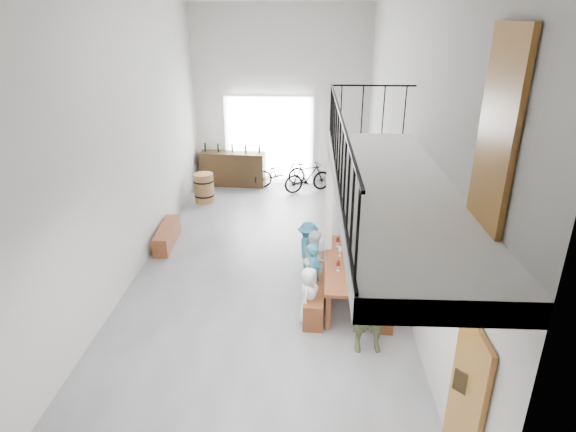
{
  "coord_description": "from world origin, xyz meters",
  "views": [
    {
      "loc": [
        0.89,
        -9.17,
        5.12
      ],
      "look_at": [
        0.5,
        -0.5,
        1.49
      ],
      "focal_mm": 30.0,
      "sensor_mm": 36.0,
      "label": 1
    }
  ],
  "objects_px": {
    "oak_barrel": "(204,188)",
    "serving_counter": "(233,169)",
    "tasting_table": "(350,266)",
    "side_bench": "(167,235)",
    "bicycle_near": "(280,173)",
    "host_standing": "(371,303)",
    "bench_inner": "(316,288)"
  },
  "relations": [
    {
      "from": "host_standing",
      "to": "bench_inner",
      "type": "bearing_deg",
      "value": 113.83
    },
    {
      "from": "oak_barrel",
      "to": "bicycle_near",
      "type": "bearing_deg",
      "value": 35.25
    },
    {
      "from": "bench_inner",
      "to": "serving_counter",
      "type": "relative_size",
      "value": 1.06
    },
    {
      "from": "serving_counter",
      "to": "host_standing",
      "type": "xyz_separation_m",
      "value": [
        3.48,
        -8.24,
        0.34
      ]
    },
    {
      "from": "tasting_table",
      "to": "host_standing",
      "type": "xyz_separation_m",
      "value": [
        0.21,
        -1.55,
        0.18
      ]
    },
    {
      "from": "tasting_table",
      "to": "host_standing",
      "type": "distance_m",
      "value": 1.57
    },
    {
      "from": "oak_barrel",
      "to": "serving_counter",
      "type": "distance_m",
      "value": 1.69
    },
    {
      "from": "tasting_table",
      "to": "bench_inner",
      "type": "distance_m",
      "value": 0.8
    },
    {
      "from": "oak_barrel",
      "to": "host_standing",
      "type": "bearing_deg",
      "value": -58.39
    },
    {
      "from": "bench_inner",
      "to": "side_bench",
      "type": "relative_size",
      "value": 1.39
    },
    {
      "from": "bench_inner",
      "to": "side_bench",
      "type": "height_order",
      "value": "bench_inner"
    },
    {
      "from": "serving_counter",
      "to": "tasting_table",
      "type": "bearing_deg",
      "value": -59.57
    },
    {
      "from": "oak_barrel",
      "to": "host_standing",
      "type": "distance_m",
      "value": 7.85
    },
    {
      "from": "tasting_table",
      "to": "host_standing",
      "type": "relative_size",
      "value": 1.38
    },
    {
      "from": "serving_counter",
      "to": "bicycle_near",
      "type": "relative_size",
      "value": 1.22
    },
    {
      "from": "bench_inner",
      "to": "oak_barrel",
      "type": "bearing_deg",
      "value": 125.32
    },
    {
      "from": "tasting_table",
      "to": "serving_counter",
      "type": "bearing_deg",
      "value": 117.88
    },
    {
      "from": "tasting_table",
      "to": "serving_counter",
      "type": "height_order",
      "value": "serving_counter"
    },
    {
      "from": "tasting_table",
      "to": "oak_barrel",
      "type": "relative_size",
      "value": 2.81
    },
    {
      "from": "serving_counter",
      "to": "side_bench",
      "type": "bearing_deg",
      "value": -97.57
    },
    {
      "from": "oak_barrel",
      "to": "serving_counter",
      "type": "relative_size",
      "value": 0.42
    },
    {
      "from": "tasting_table",
      "to": "bench_inner",
      "type": "height_order",
      "value": "tasting_table"
    },
    {
      "from": "tasting_table",
      "to": "bicycle_near",
      "type": "distance_m",
      "value": 6.87
    },
    {
      "from": "tasting_table",
      "to": "side_bench",
      "type": "bearing_deg",
      "value": 153.74
    },
    {
      "from": "side_bench",
      "to": "oak_barrel",
      "type": "distance_m",
      "value": 2.9
    },
    {
      "from": "tasting_table",
      "to": "side_bench",
      "type": "xyz_separation_m",
      "value": [
        -4.21,
        2.25,
        -0.49
      ]
    },
    {
      "from": "host_standing",
      "to": "bicycle_near",
      "type": "distance_m",
      "value": 8.43
    },
    {
      "from": "serving_counter",
      "to": "bicycle_near",
      "type": "bearing_deg",
      "value": 2.48
    },
    {
      "from": "bench_inner",
      "to": "host_standing",
      "type": "height_order",
      "value": "host_standing"
    },
    {
      "from": "oak_barrel",
      "to": "tasting_table",
      "type": "bearing_deg",
      "value": -52.72
    },
    {
      "from": "tasting_table",
      "to": "bench_inner",
      "type": "relative_size",
      "value": 1.11
    },
    {
      "from": "side_bench",
      "to": "bicycle_near",
      "type": "height_order",
      "value": "bicycle_near"
    }
  ]
}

